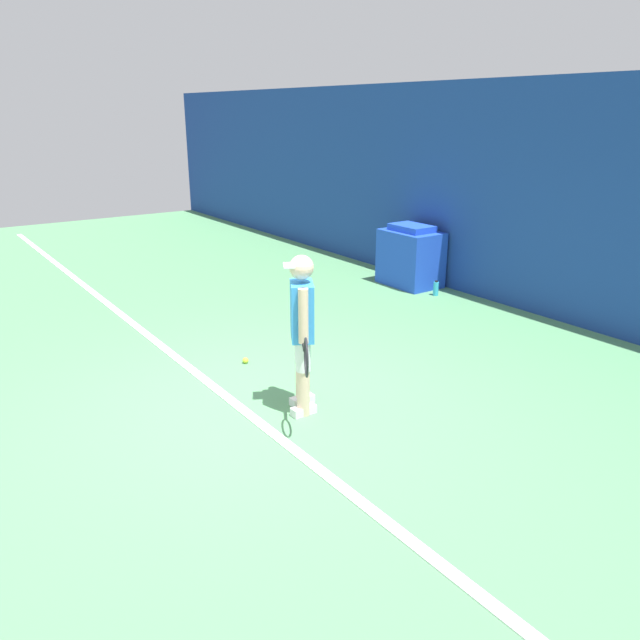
# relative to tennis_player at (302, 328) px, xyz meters

# --- Properties ---
(ground_plane) EXTENTS (24.00, 24.00, 0.00)m
(ground_plane) POSITION_rel_tennis_player_xyz_m (-0.26, -0.28, -0.82)
(ground_plane) COLOR #518C5B
(back_wall) EXTENTS (24.00, 0.10, 3.14)m
(back_wall) POSITION_rel_tennis_player_xyz_m (-0.26, 4.34, 0.74)
(back_wall) COLOR navy
(back_wall) RESTS_ON ground_plane
(court_baseline) EXTENTS (21.60, 0.10, 0.01)m
(court_baseline) POSITION_rel_tennis_player_xyz_m (-0.26, -0.48, -0.82)
(court_baseline) COLOR white
(court_baseline) RESTS_ON ground_plane
(tennis_player) EXTENTS (0.84, 0.54, 1.50)m
(tennis_player) POSITION_rel_tennis_player_xyz_m (0.00, 0.00, 0.00)
(tennis_player) COLOR beige
(tennis_player) RESTS_ON ground_plane
(tennis_ball) EXTENTS (0.07, 0.07, 0.07)m
(tennis_ball) POSITION_rel_tennis_player_xyz_m (-1.33, 0.10, -0.79)
(tennis_ball) COLOR #D1E533
(tennis_ball) RESTS_ON ground_plane
(covered_chair) EXTENTS (0.95, 0.67, 0.98)m
(covered_chair) POSITION_rel_tennis_player_xyz_m (-2.74, 3.91, -0.36)
(covered_chair) COLOR blue
(covered_chair) RESTS_ON ground_plane
(water_bottle) EXTENTS (0.08, 0.08, 0.24)m
(water_bottle) POSITION_rel_tennis_player_xyz_m (-2.05, 3.81, -0.72)
(water_bottle) COLOR #33ADD6
(water_bottle) RESTS_ON ground_plane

